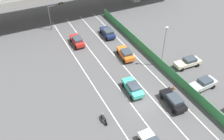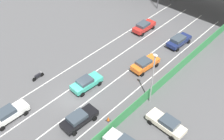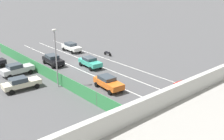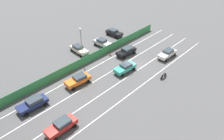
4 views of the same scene
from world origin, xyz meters
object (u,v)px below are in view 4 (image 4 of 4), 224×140
(motorcycle, at_px, (164,76))
(parked_sedan_dark, at_px, (114,32))
(car_hatchback_white, at_px, (167,53))
(car_taxi_orange, at_px, (78,80))
(car_sedan_navy, at_px, (33,103))
(parked_sedan_cream, at_px, (79,49))
(street_lamp, at_px, (81,43))
(car_sedan_red, at_px, (61,126))
(car_sedan_black, at_px, (126,51))
(traffic_cone, at_px, (110,54))
(car_taxi_teal, at_px, (125,67))
(parked_wagon_silver, at_px, (103,43))

(motorcycle, bearing_deg, parked_sedan_dark, -19.71)
(car_hatchback_white, height_order, car_taxi_orange, car_hatchback_white)
(car_sedan_navy, height_order, parked_sedan_dark, car_sedan_navy)
(parked_sedan_cream, relative_size, street_lamp, 0.63)
(parked_sedan_cream, bearing_deg, car_hatchback_white, -142.34)
(car_sedan_red, relative_size, street_lamp, 0.59)
(car_sedan_red, xyz_separation_m, car_sedan_black, (6.71, -21.34, -0.01))
(car_hatchback_white, height_order, traffic_cone, car_hatchback_white)
(car_sedan_red, distance_m, motorcycle, 20.02)
(car_hatchback_white, distance_m, car_taxi_orange, 19.41)
(car_hatchback_white, relative_size, car_taxi_teal, 1.04)
(street_lamp, bearing_deg, car_sedan_red, 129.82)
(motorcycle, distance_m, traffic_cone, 12.36)
(car_taxi_teal, xyz_separation_m, street_lamp, (7.81, 3.63, 3.64))
(car_taxi_teal, xyz_separation_m, car_sedan_red, (-2.91, 16.49, 0.03))
(car_taxi_orange, bearing_deg, parked_wagon_silver, -61.88)
(motorcycle, relative_size, street_lamp, 0.26)
(car_hatchback_white, xyz_separation_m, street_lamp, (10.73, 13.56, 3.62))
(car_hatchback_white, bearing_deg, car_sedan_navy, 75.90)
(car_taxi_orange, bearing_deg, car_taxi_teal, -111.83)
(motorcycle, bearing_deg, parked_sedan_cream, 14.38)
(car_hatchback_white, bearing_deg, traffic_cone, 40.85)
(parked_sedan_cream, distance_m, street_lamp, 5.82)
(car_hatchback_white, xyz_separation_m, traffic_cone, (8.91, 7.71, -0.61))
(car_sedan_navy, height_order, parked_sedan_cream, parked_sedan_cream)
(car_taxi_orange, bearing_deg, parked_sedan_cream, -39.97)
(car_sedan_red, distance_m, traffic_cone, 20.73)
(parked_sedan_dark, bearing_deg, car_sedan_black, 148.81)
(car_sedan_black, bearing_deg, street_lamp, 64.72)
(car_hatchback_white, relative_size, motorcycle, 2.41)
(car_sedan_navy, xyz_separation_m, street_lamp, (4.01, -13.17, 3.63))
(car_sedan_navy, height_order, traffic_cone, car_sedan_navy)
(car_taxi_orange, distance_m, street_lamp, 7.47)
(car_sedan_red, relative_size, car_sedan_navy, 0.96)
(car_taxi_orange, relative_size, traffic_cone, 6.87)
(car_taxi_teal, distance_m, motorcycle, 7.11)
(car_sedan_navy, xyz_separation_m, parked_wagon_silver, (6.25, -20.86, 0.02))
(car_sedan_black, distance_m, car_sedan_navy, 21.66)
(street_lamp, relative_size, traffic_cone, 11.20)
(motorcycle, height_order, parked_wagon_silver, parked_wagon_silver)
(car_hatchback_white, height_order, car_taxi_teal, car_hatchback_white)
(car_sedan_red, height_order, street_lamp, street_lamp)
(car_sedan_red, relative_size, car_taxi_orange, 0.96)
(car_hatchback_white, distance_m, parked_sedan_dark, 14.84)
(car_hatchback_white, height_order, parked_sedan_dark, car_hatchback_white)
(motorcycle, distance_m, parked_sedan_cream, 18.67)
(car_sedan_black, xyz_separation_m, parked_wagon_silver, (6.25, 0.79, 0.01))
(car_taxi_teal, bearing_deg, car_taxi_orange, 68.17)
(car_taxi_teal, distance_m, car_sedan_red, 16.74)
(car_sedan_red, relative_size, parked_wagon_silver, 0.96)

